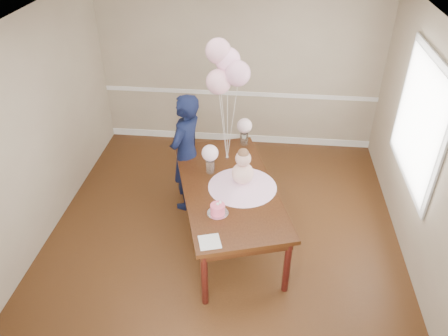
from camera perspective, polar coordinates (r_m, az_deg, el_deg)
The scene contains 48 objects.
floor at distance 5.73m, azimuth -0.17°, elevation -9.03°, with size 4.50×5.00×0.00m, color #371D0D.
ceiling at distance 4.36m, azimuth -0.23°, elevation 17.92°, with size 4.50×5.00×0.02m, color white.
wall_back at distance 7.15m, azimuth 2.02°, elevation 13.02°, with size 4.50×0.02×2.70m, color tan.
wall_left at distance 5.58m, azimuth -23.86°, elevation 3.62°, with size 0.02×5.00×2.70m, color tan.
wall_right at distance 5.20m, azimuth 25.27°, elevation 0.98°, with size 0.02×5.00×2.70m, color tan.
chair_rail_trim at distance 7.31m, azimuth 1.94°, elevation 9.70°, with size 4.50×0.02×0.07m, color white.
baseboard_trim at distance 7.70m, azimuth 1.82°, elevation 3.99°, with size 4.50×0.02×0.12m, color white.
window_frame at distance 5.52m, azimuth 24.21°, elevation 5.56°, with size 0.02×1.66×1.56m, color silver.
window_blinds at distance 5.51m, azimuth 24.04°, elevation 5.57°, with size 0.01×1.50×1.40m, color white.
dining_table_top at distance 5.25m, azimuth 0.55°, elevation -2.54°, with size 1.08×2.16×0.05m, color black.
table_apron at distance 5.30m, azimuth 0.54°, elevation -3.24°, with size 0.97×2.05×0.11m, color black.
table_leg_fl at distance 4.74m, azimuth -2.56°, elevation -14.19°, with size 0.08×0.08×0.76m, color black.
table_leg_fr at distance 4.90m, azimuth 8.23°, elevation -12.55°, with size 0.08×0.08×0.76m, color black.
table_leg_bl at distance 6.23m, azimuth -5.38°, elevation -0.66°, with size 0.08×0.08×0.76m, color black.
table_leg_br at distance 6.36m, azimuth 2.75°, elevation 0.23°, with size 0.08×0.08×0.76m, color black.
baby_skirt at distance 5.19m, azimuth 2.43°, elevation -1.96°, with size 0.82×0.82×0.11m, color #FFBBE5.
baby_torso at distance 5.11m, azimuth 2.46°, elevation -0.69°, with size 0.26×0.26×0.26m, color #FFA1BD.
baby_head at distance 4.99m, azimuth 2.52°, elevation 1.25°, with size 0.18×0.18×0.18m, color #D29F90.
baby_hair at distance 4.96m, azimuth 2.54°, elevation 1.88°, with size 0.13×0.13×0.13m, color brown.
cake_platter at distance 4.82m, azimuth -0.82°, elevation -5.91°, with size 0.24×0.24×0.01m, color silver.
birthday_cake at distance 4.78m, azimuth -0.83°, elevation -5.37°, with size 0.16×0.16×0.11m, color #FF5076.
cake_flower_a at distance 4.74m, azimuth -0.84°, elevation -4.72°, with size 0.03×0.03×0.03m, color white.
cake_flower_b at distance 4.76m, azimuth -0.50°, elevation -4.51°, with size 0.03×0.03×0.03m, color white.
rose_vase_near at distance 5.42m, azimuth -1.80°, elevation 0.23°, with size 0.11×0.11×0.17m, color white.
roses_near at distance 5.31m, azimuth -1.84°, elevation 1.97°, with size 0.21×0.21×0.21m, color #F9D1D5.
rose_vase_far at distance 6.01m, azimuth 2.65°, elevation 3.90°, with size 0.11×0.11×0.17m, color white.
roses_far at distance 5.92m, azimuth 2.70°, elevation 5.53°, with size 0.21×0.21×0.21m, color #F4CDD3.
napkin at distance 4.48m, azimuth -1.88°, elevation -9.62°, with size 0.22×0.22×0.01m, color silver.
balloon_weight at distance 5.72m, azimuth 0.43°, elevation 1.36°, with size 0.04×0.04×0.02m, color white.
balloon_a at distance 5.21m, azimuth -0.71°, elevation 11.19°, with size 0.30×0.30×0.30m, color #EEA8B7.
balloon_b at distance 5.16m, azimuth 1.81°, elevation 12.24°, with size 0.30×0.30×0.30m, color #DB9BB9.
balloon_c at distance 5.25m, azimuth 0.49°, elevation 13.92°, with size 0.30×0.30×0.30m, color #FFB4D9.
balloon_d at distance 5.21m, azimuth -0.76°, elevation 15.03°, with size 0.30×0.30×0.30m, color #E5A2B5.
balloon_ribbon_a at distance 5.48m, azimuth -0.11°, elevation 5.30°, with size 0.00×0.00×0.91m, color white.
balloon_ribbon_b at distance 5.45m, azimuth 1.07°, elevation 5.76°, with size 0.00×0.00×1.01m, color white.
balloon_ribbon_c at distance 5.49m, azimuth 0.45°, elevation 6.61°, with size 0.00×0.00×1.12m, color white.
balloon_ribbon_d at distance 5.47m, azimuth -0.13°, elevation 7.12°, with size 0.00×0.00×1.23m, color white.
dining_chair_seat at distance 6.07m, azimuth -2.56°, elevation -0.22°, with size 0.48×0.48×0.05m, color #33140D.
chair_leg_fl at distance 6.10m, azimuth -4.61°, elevation -3.15°, with size 0.04×0.04×0.47m, color #3A1A10.
chair_leg_fr at distance 6.04m, azimuth -0.92°, elevation -3.41°, with size 0.04×0.04×0.47m, color #37130F.
chair_leg_bl at distance 6.41m, azimuth -4.00°, elevation -1.03°, with size 0.04×0.04×0.47m, color #371F0F.
chair_leg_br at distance 6.36m, azimuth -0.48°, elevation -1.26°, with size 0.04×0.04×0.47m, color #39170F.
chair_back_post_l at distance 5.77m, azimuth -5.09°, elevation 1.43°, with size 0.04×0.04×0.62m, color #35160E.
chair_back_post_r at distance 6.10m, azimuth -4.41°, elevation 3.42°, with size 0.04×0.04×0.62m, color #39130F.
chair_slat_low at distance 6.01m, azimuth -4.68°, elevation 1.38°, with size 0.03×0.44×0.05m, color black.
chair_slat_mid at distance 5.91m, azimuth -4.76°, elevation 2.81°, with size 0.03×0.44×0.05m, color #381D0F.
chair_slat_top at distance 5.82m, azimuth -4.84°, elevation 4.29°, with size 0.03×0.44×0.05m, color #371D0F.
woman at distance 5.81m, azimuth -4.95°, elevation 1.94°, with size 0.61×0.41×1.67m, color black.
Camera 1 is at (0.45, -4.16, 3.91)m, focal length 35.00 mm.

